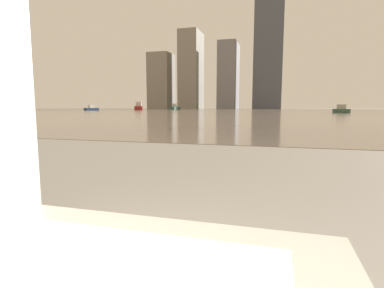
{
  "coord_description": "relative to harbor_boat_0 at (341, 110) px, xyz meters",
  "views": [
    {
      "loc": [
        0.64,
        0.17,
        0.89
      ],
      "look_at": [
        -0.06,
        2.65,
        0.57
      ],
      "focal_mm": 28.0,
      "sensor_mm": 36.0,
      "label": 1
    }
  ],
  "objects": [
    {
      "name": "harbor_boat_1",
      "position": [
        -49.6,
        14.12,
        0.01
      ],
      "size": [
        2.36,
        3.35,
        1.2
      ],
      "color": "navy",
      "rests_on": "harbor_water"
    },
    {
      "name": "harbor_boat_3",
      "position": [
        -36.87,
        35.93,
        0.19
      ],
      "size": [
        1.94,
        4.7,
        1.72
      ],
      "color": "#335647",
      "rests_on": "harbor_water"
    },
    {
      "name": "harbor_boat_0",
      "position": [
        0.0,
        0.0,
        0.0
      ],
      "size": [
        1.81,
        3.3,
        1.17
      ],
      "color": "#335647",
      "rests_on": "harbor_water"
    },
    {
      "name": "skyline_tower_0",
      "position": [
        -55.17,
        71.82,
        10.78
      ],
      "size": [
        8.75,
        10.38,
        22.41
      ],
      "color": "gray",
      "rests_on": "ground_plane"
    },
    {
      "name": "skyline_tower_2",
      "position": [
        -27.21,
        71.82,
        12.12
      ],
      "size": [
        6.78,
        13.31,
        25.1
      ],
      "color": "slate",
      "rests_on": "ground_plane"
    },
    {
      "name": "harbor_water",
      "position": [
        -9.23,
        15.82,
        -0.42
      ],
      "size": [
        180.0,
        110.0,
        0.01
      ],
      "color": "gray",
      "rests_on": "ground_plane"
    },
    {
      "name": "skyline_tower_1",
      "position": [
        -42.34,
        71.82,
        14.67
      ],
      "size": [
        7.58,
        12.58,
        30.19
      ],
      "color": "gray",
      "rests_on": "ground_plane"
    },
    {
      "name": "harbor_boat_4",
      "position": [
        -43.1,
        25.2,
        0.31
      ],
      "size": [
        3.88,
        5.81,
        2.06
      ],
      "color": "maroon",
      "rests_on": "harbor_water"
    },
    {
      "name": "skyline_tower_3",
      "position": [
        -12.48,
        71.82,
        20.5
      ],
      "size": [
        10.41,
        7.19,
        41.85
      ],
      "color": "#4C515B",
      "rests_on": "ground_plane"
    }
  ]
}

